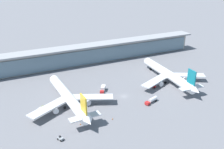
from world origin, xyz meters
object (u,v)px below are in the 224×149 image
service_truck_by_tail_red (153,86)px  safety_cone_bravo (113,119)px  service_truck_mid_apron_olive (39,110)px  service_truck_on_taxiway_red (152,100)px  service_truck_under_wing_red (103,89)px  airliner_centre_stand (168,75)px  safety_cone_charlie (80,124)px  airliner_left_stand (69,98)px  safety_cone_alpha (85,123)px  service_truck_near_nose_grey (60,138)px

service_truck_by_tail_red → safety_cone_bravo: size_ratio=4.76×
service_truck_mid_apron_olive → service_truck_on_taxiway_red: 60.89m
service_truck_mid_apron_olive → service_truck_under_wing_red: bearing=12.4°
service_truck_under_wing_red → airliner_centre_stand: bearing=-7.4°
service_truck_on_taxiway_red → safety_cone_bravo: size_ratio=12.67×
service_truck_mid_apron_olive → safety_cone_charlie: (15.89, -19.17, -1.39)m
service_truck_mid_apron_olive → safety_cone_bravo: (31.89, -21.60, -1.39)m
service_truck_mid_apron_olive → service_truck_by_tail_red: bearing=-0.2°
airliner_left_stand → service_truck_under_wing_red: bearing=19.5°
airliner_left_stand → service_truck_by_tail_red: (54.46, -0.58, -4.30)m
service_truck_on_taxiway_red → service_truck_by_tail_red: bearing=52.9°
airliner_left_stand → safety_cone_charlie: (-0.31, -19.55, -4.86)m
airliner_centre_stand → service_truck_mid_apron_olive: airliner_centre_stand is taller
service_truck_by_tail_red → service_truck_on_taxiway_red: size_ratio=0.38×
airliner_left_stand → safety_cone_bravo: size_ratio=88.21×
safety_cone_bravo → safety_cone_charlie: 16.19m
airliner_centre_stand → safety_cone_bravo: (-52.30, -24.69, -4.86)m
airliner_left_stand → safety_cone_alpha: bearing=-84.7°
service_truck_on_taxiway_red → safety_cone_bravo: service_truck_on_taxiway_red is taller
service_truck_by_tail_red → safety_cone_charlie: size_ratio=4.76×
service_truck_by_tail_red → safety_cone_alpha: (-52.63, -19.09, -0.56)m
airliner_centre_stand → service_truck_near_nose_grey: bearing=-159.7°
service_truck_by_tail_red → safety_cone_charlie: (-54.76, -18.97, -0.56)m
airliner_centre_stand → safety_cone_charlie: 72.00m
safety_cone_bravo → safety_cone_charlie: (-16.00, 2.43, 0.00)m
airliner_left_stand → service_truck_mid_apron_olive: size_ratio=7.87×
service_truck_on_taxiway_red → safety_cone_alpha: size_ratio=12.67×
service_truck_mid_apron_olive → safety_cone_alpha: size_ratio=11.21×
service_truck_mid_apron_olive → safety_cone_alpha: 26.44m
safety_cone_alpha → safety_cone_bravo: 14.05m
service_truck_under_wing_red → service_truck_by_tail_red: bearing=-16.4°
airliner_left_stand → safety_cone_alpha: size_ratio=88.21×
safety_cone_bravo → safety_cone_alpha: bearing=170.5°
service_truck_on_taxiway_red → service_truck_under_wing_red: bearing=127.3°
service_truck_near_nose_grey → safety_cone_alpha: service_truck_near_nose_grey is taller
airliner_centre_stand → safety_cone_alpha: (-66.16, -22.38, -4.86)m
service_truck_mid_apron_olive → safety_cone_bravo: size_ratio=11.21×
service_truck_by_tail_red → service_truck_on_taxiway_red: (-11.87, -15.69, 0.83)m
service_truck_under_wing_red → safety_cone_bravo: bearing=-104.9°
airliner_centre_stand → safety_cone_charlie: (-68.30, -22.26, -4.86)m
safety_cone_charlie → airliner_left_stand: bearing=89.1°
airliner_centre_stand → service_truck_near_nose_grey: 85.44m
service_truck_mid_apron_olive → service_truck_by_tail_red: service_truck_mid_apron_olive is taller
airliner_centre_stand → service_truck_near_nose_grey: (-80.03, -29.59, -4.30)m
airliner_centre_stand → service_truck_on_taxiway_red: airliner_centre_stand is taller
service_truck_mid_apron_olive → safety_cone_bravo: 38.54m
safety_cone_bravo → safety_cone_charlie: same height
airliner_left_stand → airliner_centre_stand: (67.99, 2.71, 0.00)m
airliner_centre_stand → service_truck_by_tail_red: size_ratio=18.54×
service_truck_near_nose_grey → service_truck_mid_apron_olive: (-4.15, 26.50, 0.83)m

